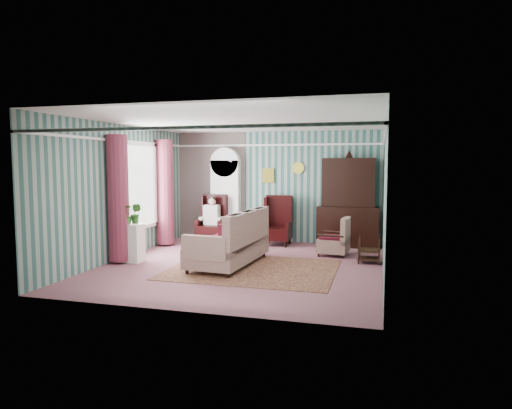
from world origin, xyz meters
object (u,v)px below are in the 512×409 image
(wingback_left, at_px, (212,218))
(plant_stand, at_px, (130,243))
(bookcase, at_px, (226,199))
(floral_armchair, at_px, (333,234))
(wingback_right, at_px, (277,221))
(sofa, at_px, (229,239))
(seated_woman, at_px, (212,220))
(round_side_table, at_px, (246,231))
(nest_table, at_px, (369,250))
(dresser_hutch, at_px, (348,199))
(coffee_table, at_px, (223,253))

(wingback_left, distance_m, plant_stand, 2.87)
(bookcase, bearing_deg, floral_armchair, -23.90)
(wingback_right, distance_m, sofa, 2.52)
(seated_woman, height_order, plant_stand, seated_woman)
(floral_armchair, bearing_deg, wingback_left, 80.38)
(plant_stand, distance_m, floral_armchair, 4.45)
(sofa, bearing_deg, wingback_left, 32.01)
(bookcase, height_order, sofa, bookcase)
(round_side_table, relative_size, floral_armchair, 0.61)
(round_side_table, bearing_deg, bookcase, 159.73)
(wingback_left, bearing_deg, bookcase, 57.34)
(plant_stand, bearing_deg, wingback_right, 47.16)
(seated_woman, distance_m, floral_armchair, 3.41)
(sofa, bearing_deg, floral_armchair, -47.97)
(nest_table, bearing_deg, plant_stand, -166.16)
(round_side_table, height_order, nest_table, round_side_table)
(wingback_left, distance_m, wingback_right, 1.75)
(dresser_hutch, xyz_separation_m, sofa, (-2.19, -2.75, -0.65))
(round_side_table, bearing_deg, wingback_right, -10.01)
(wingback_left, xyz_separation_m, coffee_table, (1.16, -2.40, -0.40))
(seated_woman, xyz_separation_m, coffee_table, (1.16, -2.40, -0.37))
(bookcase, distance_m, floral_armchair, 3.37)
(dresser_hutch, relative_size, sofa, 1.04)
(floral_armchair, bearing_deg, seated_woman, 80.38)
(nest_table, height_order, floral_armchair, floral_armchair)
(nest_table, relative_size, coffee_table, 0.61)
(seated_woman, relative_size, plant_stand, 1.47)
(bookcase, bearing_deg, round_side_table, -20.27)
(plant_stand, bearing_deg, dresser_hutch, 35.08)
(wingback_right, bearing_deg, floral_armchair, -31.94)
(wingback_right, relative_size, nest_table, 2.31)
(nest_table, bearing_deg, wingback_left, 159.15)
(plant_stand, distance_m, sofa, 2.13)
(bookcase, relative_size, seated_woman, 1.90)
(dresser_hutch, relative_size, wingback_left, 1.89)
(dresser_hutch, bearing_deg, seated_woman, -175.59)
(dresser_hutch, distance_m, wingback_left, 3.55)
(floral_armchair, bearing_deg, dresser_hutch, -3.95)
(dresser_hutch, distance_m, floral_armchair, 1.42)
(seated_woman, bearing_deg, wingback_right, 0.00)
(nest_table, xyz_separation_m, floral_armchair, (-0.80, 0.60, 0.22))
(wingback_right, bearing_deg, dresser_hutch, 8.77)
(bookcase, bearing_deg, wingback_right, -14.57)
(dresser_hutch, distance_m, coffee_table, 3.67)
(bookcase, height_order, dresser_hutch, dresser_hutch)
(seated_woman, distance_m, round_side_table, 0.96)
(bookcase, distance_m, wingback_right, 1.63)
(bookcase, bearing_deg, sofa, -69.77)
(dresser_hutch, height_order, coffee_table, dresser_hutch)
(round_side_table, relative_size, sofa, 0.26)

